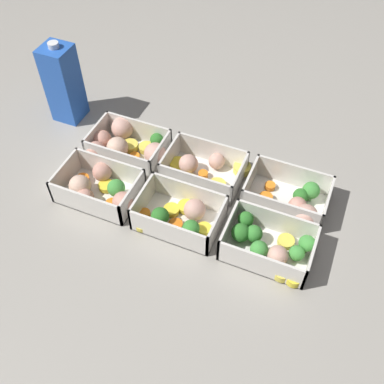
{
  "coord_description": "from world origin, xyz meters",
  "views": [
    {
      "loc": [
        0.23,
        -0.56,
        0.73
      ],
      "look_at": [
        0.0,
        0.0,
        0.02
      ],
      "focal_mm": 42.0,
      "sensor_mm": 36.0,
      "label": 1
    }
  ],
  "objects_px": {
    "container_far_right": "(294,201)",
    "juice_carton": "(63,83)",
    "container_near_right": "(269,245)",
    "container_far_center": "(204,169)",
    "container_near_center": "(180,216)",
    "container_near_left": "(99,188)",
    "container_far_left": "(125,145)"
  },
  "relations": [
    {
      "from": "container_near_right",
      "to": "container_far_center",
      "type": "height_order",
      "value": "same"
    },
    {
      "from": "juice_carton",
      "to": "container_far_left",
      "type": "bearing_deg",
      "value": -18.76
    },
    {
      "from": "container_far_center",
      "to": "container_far_right",
      "type": "relative_size",
      "value": 1.12
    },
    {
      "from": "container_far_left",
      "to": "juice_carton",
      "type": "bearing_deg",
      "value": 161.24
    },
    {
      "from": "container_near_center",
      "to": "container_far_center",
      "type": "height_order",
      "value": "same"
    },
    {
      "from": "container_near_left",
      "to": "container_near_center",
      "type": "distance_m",
      "value": 0.18
    },
    {
      "from": "container_far_right",
      "to": "container_near_right",
      "type": "bearing_deg",
      "value": -97.66
    },
    {
      "from": "container_far_center",
      "to": "container_near_left",
      "type": "bearing_deg",
      "value": -142.24
    },
    {
      "from": "container_far_center",
      "to": "container_far_right",
      "type": "height_order",
      "value": "same"
    },
    {
      "from": "container_far_center",
      "to": "juice_carton",
      "type": "bearing_deg",
      "value": 170.89
    },
    {
      "from": "container_near_right",
      "to": "container_far_right",
      "type": "height_order",
      "value": "same"
    },
    {
      "from": "container_near_left",
      "to": "juice_carton",
      "type": "distance_m",
      "value": 0.29
    },
    {
      "from": "container_near_center",
      "to": "juice_carton",
      "type": "relative_size",
      "value": 0.84
    },
    {
      "from": "container_near_center",
      "to": "container_far_right",
      "type": "height_order",
      "value": "same"
    },
    {
      "from": "container_near_right",
      "to": "juice_carton",
      "type": "relative_size",
      "value": 0.82
    },
    {
      "from": "container_far_left",
      "to": "juice_carton",
      "type": "height_order",
      "value": "juice_carton"
    },
    {
      "from": "container_near_center",
      "to": "container_near_right",
      "type": "distance_m",
      "value": 0.18
    },
    {
      "from": "container_near_center",
      "to": "container_near_left",
      "type": "bearing_deg",
      "value": -179.77
    },
    {
      "from": "container_far_right",
      "to": "juice_carton",
      "type": "relative_size",
      "value": 0.82
    },
    {
      "from": "container_far_center",
      "to": "container_far_right",
      "type": "bearing_deg",
      "value": -4.12
    },
    {
      "from": "container_far_left",
      "to": "container_near_right",
      "type": "bearing_deg",
      "value": -19.68
    },
    {
      "from": "container_near_right",
      "to": "container_far_left",
      "type": "xyz_separation_m",
      "value": [
        -0.38,
        0.13,
        0.0
      ]
    },
    {
      "from": "container_far_left",
      "to": "container_far_center",
      "type": "height_order",
      "value": "same"
    },
    {
      "from": "container_far_left",
      "to": "container_far_right",
      "type": "relative_size",
      "value": 1.19
    },
    {
      "from": "container_near_center",
      "to": "container_near_right",
      "type": "height_order",
      "value": "same"
    },
    {
      "from": "container_far_center",
      "to": "container_far_right",
      "type": "xyz_separation_m",
      "value": [
        0.2,
        -0.01,
        0.0
      ]
    },
    {
      "from": "container_near_center",
      "to": "juice_carton",
      "type": "xyz_separation_m",
      "value": [
        -0.38,
        0.2,
        0.07
      ]
    },
    {
      "from": "container_near_left",
      "to": "container_far_center",
      "type": "height_order",
      "value": "same"
    },
    {
      "from": "juice_carton",
      "to": "container_near_left",
      "type": "bearing_deg",
      "value": -45.02
    },
    {
      "from": "container_near_left",
      "to": "container_near_center",
      "type": "height_order",
      "value": "same"
    },
    {
      "from": "container_far_right",
      "to": "container_far_left",
      "type": "bearing_deg",
      "value": 178.39
    },
    {
      "from": "container_near_left",
      "to": "container_near_center",
      "type": "relative_size",
      "value": 1.01
    }
  ]
}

